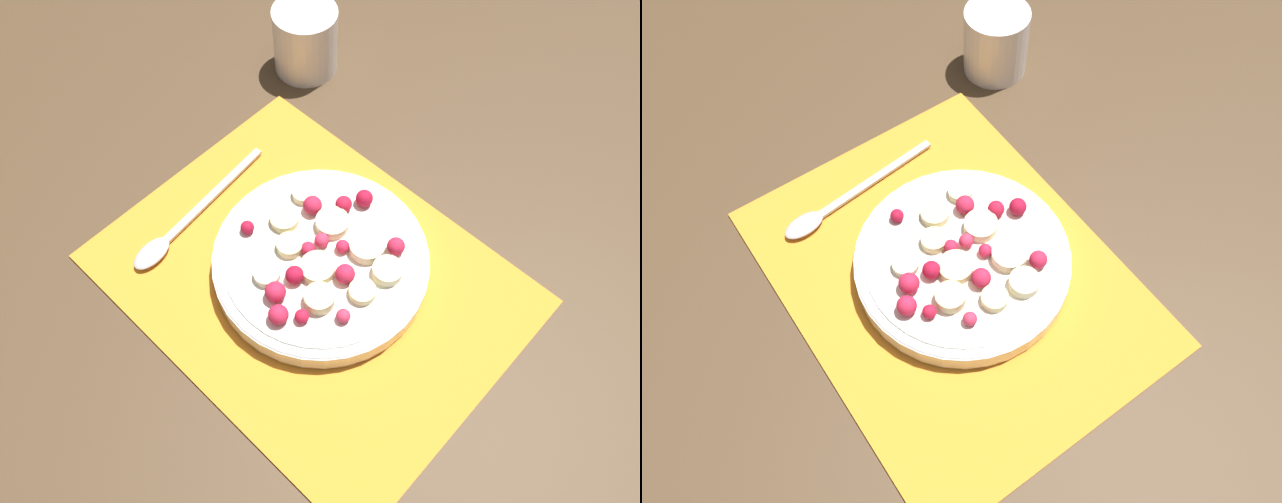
% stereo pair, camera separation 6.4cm
% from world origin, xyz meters
% --- Properties ---
extents(ground_plane, '(3.00, 3.00, 0.00)m').
position_xyz_m(ground_plane, '(0.00, 0.00, 0.00)').
color(ground_plane, '#4C3823').
extents(placemat, '(0.42, 0.32, 0.01)m').
position_xyz_m(placemat, '(0.00, 0.00, 0.00)').
color(placemat, orange).
rests_on(placemat, ground_plane).
extents(fruit_bowl, '(0.23, 0.23, 0.05)m').
position_xyz_m(fruit_bowl, '(0.00, -0.02, 0.02)').
color(fruit_bowl, white).
rests_on(fruit_bowl, placemat).
extents(spoon, '(0.04, 0.21, 0.01)m').
position_xyz_m(spoon, '(0.15, 0.06, 0.01)').
color(spoon, '#B2B2B7').
rests_on(spoon, placemat).
extents(drinking_glass, '(0.08, 0.08, 0.09)m').
position_xyz_m(drinking_glass, '(0.23, -0.23, 0.04)').
color(drinking_glass, white).
rests_on(drinking_glass, ground_plane).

